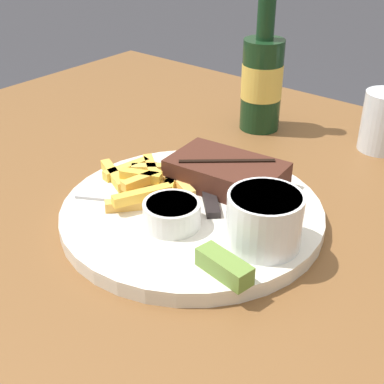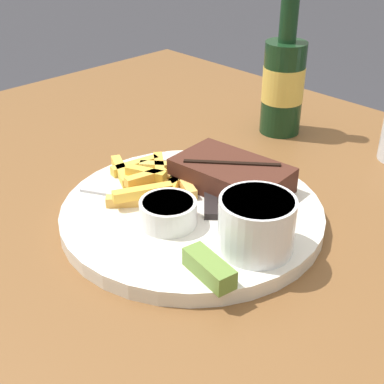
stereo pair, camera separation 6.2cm
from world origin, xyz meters
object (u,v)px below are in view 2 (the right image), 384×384
(fork_utensil, at_px, (128,195))
(dipping_sauce_cup, at_px, (168,211))
(coleslaw_cup, at_px, (257,222))
(steak_portion, at_px, (229,174))
(pickle_spear, at_px, (209,268))
(dinner_plate, at_px, (192,213))
(knife_utensil, at_px, (211,189))
(beer_bottle, at_px, (283,82))

(fork_utensil, bearing_deg, dipping_sauce_cup, -31.98)
(coleslaw_cup, bearing_deg, steak_portion, 144.35)
(dipping_sauce_cup, relative_size, fork_utensil, 0.52)
(pickle_spear, bearing_deg, steak_portion, 126.46)
(dinner_plate, bearing_deg, steak_portion, 93.60)
(knife_utensil, bearing_deg, steak_portion, -57.36)
(coleslaw_cup, height_order, fork_utensil, coleslaw_cup)
(dinner_plate, distance_m, coleslaw_cup, 0.11)
(coleslaw_cup, xyz_separation_m, pickle_spear, (-0.00, -0.07, -0.02))
(coleslaw_cup, height_order, beer_bottle, beer_bottle)
(coleslaw_cup, distance_m, beer_bottle, 0.35)
(pickle_spear, height_order, fork_utensil, pickle_spear)
(steak_portion, xyz_separation_m, coleslaw_cup, (0.11, -0.08, 0.02))
(steak_portion, height_order, fork_utensil, steak_portion)
(pickle_spear, bearing_deg, beer_bottle, 118.14)
(steak_portion, bearing_deg, pickle_spear, -53.54)
(dinner_plate, relative_size, pickle_spear, 4.85)
(dinner_plate, xyz_separation_m, pickle_spear, (0.10, -0.08, 0.02))
(dinner_plate, xyz_separation_m, coleslaw_cup, (0.10, -0.01, 0.04))
(knife_utensil, distance_m, beer_bottle, 0.26)
(steak_portion, distance_m, coleslaw_cup, 0.13)
(coleslaw_cup, relative_size, fork_utensil, 0.64)
(fork_utensil, height_order, beer_bottle, beer_bottle)
(steak_portion, distance_m, beer_bottle, 0.24)
(steak_portion, bearing_deg, dipping_sauce_cup, -84.28)
(coleslaw_cup, xyz_separation_m, fork_utensil, (-0.18, -0.03, -0.03))
(fork_utensil, distance_m, knife_utensil, 0.10)
(dinner_plate, height_order, fork_utensil, fork_utensil)
(knife_utensil, bearing_deg, beer_bottle, -26.35)
(dipping_sauce_cup, xyz_separation_m, beer_bottle, (-0.10, 0.33, 0.05))
(knife_utensil, height_order, beer_bottle, beer_bottle)
(coleslaw_cup, xyz_separation_m, beer_bottle, (-0.19, 0.29, 0.03))
(pickle_spear, xyz_separation_m, knife_utensil, (-0.11, 0.12, -0.01))
(dinner_plate, relative_size, steak_portion, 2.09)
(dinner_plate, bearing_deg, pickle_spear, -36.91)
(dinner_plate, height_order, steak_portion, steak_portion)
(fork_utensil, xyz_separation_m, knife_utensil, (0.06, 0.08, 0.00))
(fork_utensil, bearing_deg, beer_bottle, 63.96)
(dinner_plate, xyz_separation_m, beer_bottle, (-0.09, 0.28, 0.07))
(dinner_plate, relative_size, fork_utensil, 2.52)
(pickle_spear, distance_m, fork_utensil, 0.18)
(dipping_sauce_cup, distance_m, knife_utensil, 0.09)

